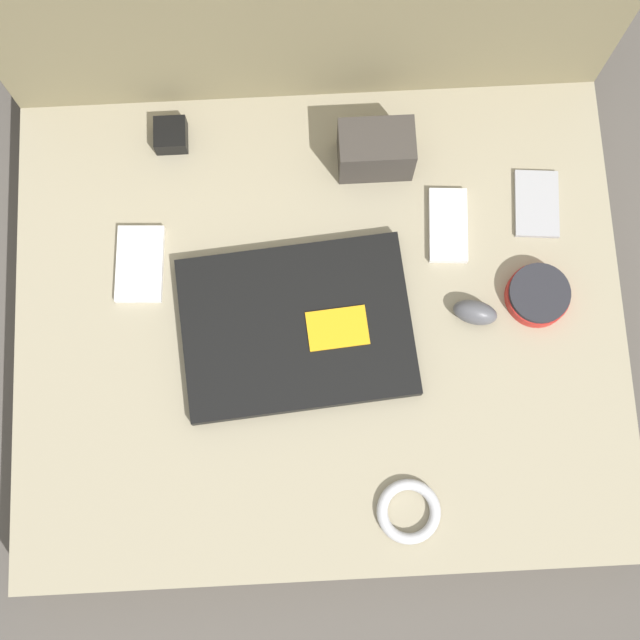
{
  "coord_description": "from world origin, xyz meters",
  "views": [
    {
      "loc": [
        -0.01,
        -0.29,
        1.43
      ],
      "look_at": [
        0.0,
        0.0,
        0.13
      ],
      "focal_mm": 50.0,
      "sensor_mm": 36.0,
      "label": 1
    }
  ],
  "objects_px": {
    "computer_mouse": "(475,314)",
    "phone_small": "(448,225)",
    "speaker_puck": "(538,295)",
    "phone_black": "(537,204)",
    "laptop": "(297,327)",
    "camera_pouch": "(376,150)",
    "charger_brick": "(171,135)",
    "phone_silver": "(140,264)"
  },
  "relations": [
    {
      "from": "computer_mouse",
      "to": "phone_small",
      "type": "xyz_separation_m",
      "value": [
        -0.03,
        0.14,
        -0.01
      ]
    },
    {
      "from": "speaker_puck",
      "to": "phone_black",
      "type": "xyz_separation_m",
      "value": [
        0.02,
        0.15,
        -0.01
      ]
    },
    {
      "from": "laptop",
      "to": "camera_pouch",
      "type": "height_order",
      "value": "camera_pouch"
    },
    {
      "from": "charger_brick",
      "to": "phone_small",
      "type": "bearing_deg",
      "value": -21.46
    },
    {
      "from": "camera_pouch",
      "to": "laptop",
      "type": "bearing_deg",
      "value": -116.79
    },
    {
      "from": "speaker_puck",
      "to": "camera_pouch",
      "type": "height_order",
      "value": "camera_pouch"
    },
    {
      "from": "computer_mouse",
      "to": "speaker_puck",
      "type": "relative_size",
      "value": 0.77
    },
    {
      "from": "computer_mouse",
      "to": "phone_small",
      "type": "height_order",
      "value": "computer_mouse"
    },
    {
      "from": "computer_mouse",
      "to": "phone_black",
      "type": "xyz_separation_m",
      "value": [
        0.11,
        0.17,
        -0.02
      ]
    },
    {
      "from": "laptop",
      "to": "phone_silver",
      "type": "distance_m",
      "value": 0.26
    },
    {
      "from": "speaker_puck",
      "to": "charger_brick",
      "type": "xyz_separation_m",
      "value": [
        -0.55,
        0.29,
        0.0
      ]
    },
    {
      "from": "phone_silver",
      "to": "laptop",
      "type": "bearing_deg",
      "value": -22.52
    },
    {
      "from": "speaker_puck",
      "to": "phone_small",
      "type": "xyz_separation_m",
      "value": [
        -0.13,
        0.12,
        -0.01
      ]
    },
    {
      "from": "computer_mouse",
      "to": "phone_small",
      "type": "relative_size",
      "value": 0.61
    },
    {
      "from": "phone_black",
      "to": "charger_brick",
      "type": "height_order",
      "value": "charger_brick"
    },
    {
      "from": "phone_silver",
      "to": "phone_black",
      "type": "bearing_deg",
      "value": 9.09
    },
    {
      "from": "camera_pouch",
      "to": "charger_brick",
      "type": "bearing_deg",
      "value": 170.49
    },
    {
      "from": "computer_mouse",
      "to": "speaker_puck",
      "type": "height_order",
      "value": "computer_mouse"
    },
    {
      "from": "phone_silver",
      "to": "camera_pouch",
      "type": "relative_size",
      "value": 1.07
    },
    {
      "from": "laptop",
      "to": "phone_small",
      "type": "height_order",
      "value": "laptop"
    },
    {
      "from": "computer_mouse",
      "to": "phone_silver",
      "type": "bearing_deg",
      "value": -175.53
    },
    {
      "from": "laptop",
      "to": "phone_silver",
      "type": "xyz_separation_m",
      "value": [
        -0.24,
        0.11,
        -0.01
      ]
    },
    {
      "from": "laptop",
      "to": "charger_brick",
      "type": "distance_m",
      "value": 0.37
    },
    {
      "from": "computer_mouse",
      "to": "phone_silver",
      "type": "relative_size",
      "value": 0.6
    },
    {
      "from": "phone_small",
      "to": "charger_brick",
      "type": "height_order",
      "value": "charger_brick"
    },
    {
      "from": "speaker_puck",
      "to": "phone_small",
      "type": "bearing_deg",
      "value": 136.29
    },
    {
      "from": "laptop",
      "to": "phone_silver",
      "type": "bearing_deg",
      "value": 149.88
    },
    {
      "from": "computer_mouse",
      "to": "camera_pouch",
      "type": "height_order",
      "value": "camera_pouch"
    },
    {
      "from": "laptop",
      "to": "charger_brick",
      "type": "relative_size",
      "value": 6.88
    },
    {
      "from": "camera_pouch",
      "to": "charger_brick",
      "type": "xyz_separation_m",
      "value": [
        -0.32,
        0.05,
        -0.03
      ]
    },
    {
      "from": "laptop",
      "to": "charger_brick",
      "type": "height_order",
      "value": "charger_brick"
    },
    {
      "from": "phone_silver",
      "to": "computer_mouse",
      "type": "bearing_deg",
      "value": -9.05
    },
    {
      "from": "phone_black",
      "to": "phone_small",
      "type": "distance_m",
      "value": 0.14
    },
    {
      "from": "speaker_puck",
      "to": "phone_small",
      "type": "distance_m",
      "value": 0.17
    },
    {
      "from": "computer_mouse",
      "to": "phone_black",
      "type": "height_order",
      "value": "computer_mouse"
    },
    {
      "from": "phone_silver",
      "to": "phone_small",
      "type": "distance_m",
      "value": 0.48
    },
    {
      "from": "charger_brick",
      "to": "phone_silver",
      "type": "bearing_deg",
      "value": -104.23
    },
    {
      "from": "speaker_puck",
      "to": "phone_silver",
      "type": "distance_m",
      "value": 0.61
    },
    {
      "from": "speaker_puck",
      "to": "phone_black",
      "type": "height_order",
      "value": "speaker_puck"
    },
    {
      "from": "laptop",
      "to": "charger_brick",
      "type": "xyz_separation_m",
      "value": [
        -0.18,
        0.32,
        0.0
      ]
    },
    {
      "from": "laptop",
      "to": "computer_mouse",
      "type": "xyz_separation_m",
      "value": [
        0.27,
        0.01,
        0.01
      ]
    },
    {
      "from": "charger_brick",
      "to": "laptop",
      "type": "bearing_deg",
      "value": -59.86
    }
  ]
}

